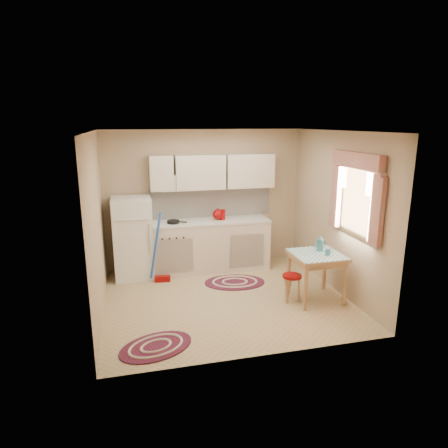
{
  "coord_description": "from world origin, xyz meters",
  "views": [
    {
      "loc": [
        -1.37,
        -5.47,
        2.63
      ],
      "look_at": [
        0.04,
        0.25,
        1.11
      ],
      "focal_mm": 32.0,
      "sensor_mm": 36.0,
      "label": 1
    }
  ],
  "objects_px": {
    "fridge": "(133,238)",
    "stool": "(291,288)",
    "table": "(316,277)",
    "base_cabinets": "(206,246)"
  },
  "relations": [
    {
      "from": "fridge",
      "to": "stool",
      "type": "height_order",
      "value": "fridge"
    },
    {
      "from": "table",
      "to": "stool",
      "type": "distance_m",
      "value": 0.41
    },
    {
      "from": "stool",
      "to": "table",
      "type": "bearing_deg",
      "value": -2.38
    },
    {
      "from": "fridge",
      "to": "base_cabinets",
      "type": "xyz_separation_m",
      "value": [
        1.28,
        0.05,
        -0.26
      ]
    },
    {
      "from": "stool",
      "to": "base_cabinets",
      "type": "bearing_deg",
      "value": 120.83
    },
    {
      "from": "fridge",
      "to": "table",
      "type": "distance_m",
      "value": 3.1
    },
    {
      "from": "fridge",
      "to": "base_cabinets",
      "type": "height_order",
      "value": "fridge"
    },
    {
      "from": "base_cabinets",
      "to": "stool",
      "type": "xyz_separation_m",
      "value": [
        0.97,
        -1.63,
        -0.23
      ]
    },
    {
      "from": "stool",
      "to": "fridge",
      "type": "bearing_deg",
      "value": 144.98
    },
    {
      "from": "fridge",
      "to": "table",
      "type": "relative_size",
      "value": 1.94
    }
  ]
}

